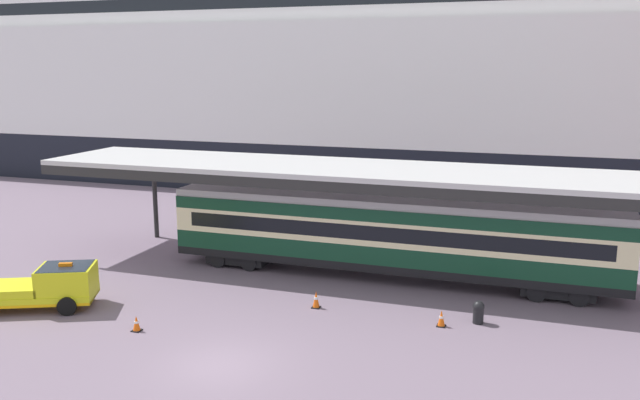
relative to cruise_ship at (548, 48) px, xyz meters
The scene contains 9 objects.
ground_plane 45.26m from the cruise_ship, 103.62° to the right, with size 400.00×400.00×0.00m, color slate.
cruise_ship is the anchor object (origin of this frame).
platform_canopy 32.00m from the cruise_ship, 102.62° to the right, with size 36.92×6.36×5.47m.
train_carriage 33.14m from the cruise_ship, 102.45° to the right, with size 22.14×2.81×4.11m.
service_truck 45.90m from the cruise_ship, 116.77° to the right, with size 5.57×4.02×2.02m.
traffic_cone_near 38.82m from the cruise_ship, 103.88° to the right, with size 0.36×0.36×0.77m.
traffic_cone_mid 44.89m from the cruise_ship, 110.03° to the right, with size 0.36×0.36×0.65m.
traffic_cone_far 38.27m from the cruise_ship, 95.31° to the right, with size 0.36×0.36×0.68m.
quay_bollard 37.34m from the cruise_ship, 93.21° to the right, with size 0.48×0.48×0.96m.
Camera 1 is at (10.34, -19.35, 10.41)m, focal length 36.92 mm.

